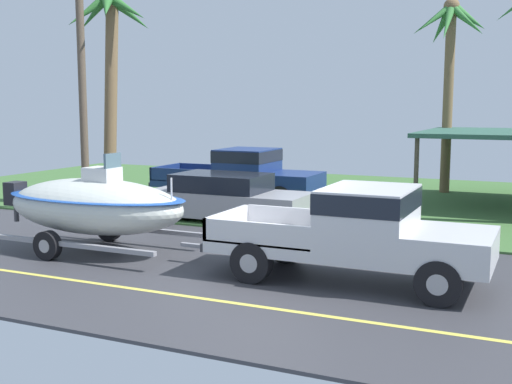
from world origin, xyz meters
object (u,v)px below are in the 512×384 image
Objects in this scene: parked_pickup_background at (247,173)px; palm_tree_near_right at (451,45)px; palm_tree_far_right at (110,48)px; parked_sedan_near at (227,198)px; utility_pole at (82,82)px; pickup_truck_towing at (366,230)px; boat_on_trailer at (94,205)px.

palm_tree_near_right reaches higher than parked_pickup_background.
parked_pickup_background is 0.85× the size of palm_tree_far_right.
parked_sedan_near is at bearing -119.23° from palm_tree_near_right.
parked_pickup_background is 6.10m from utility_pole.
boat_on_trailer is (-6.36, -0.00, 0.05)m from pickup_truck_towing.
boat_on_trailer is 0.80× the size of palm_tree_near_right.
palm_tree_far_right is (-3.55, -2.63, 4.08)m from parked_pickup_background.
boat_on_trailer is 0.96× the size of parked_pickup_background.
boat_on_trailer is 7.56m from palm_tree_far_right.
palm_tree_far_right is (-3.49, 5.36, 4.04)m from boat_on_trailer.
pickup_truck_towing is 0.71× the size of utility_pole.
palm_tree_far_right is at bearing 123.05° from boat_on_trailer.
utility_pole is at bearing -104.24° from palm_tree_far_right.
pickup_truck_towing is 10.18m from parked_pickup_background.
pickup_truck_towing is 0.77× the size of palm_tree_near_right.
palm_tree_far_right is at bearing 151.46° from pickup_truck_towing.
palm_tree_far_right is (-9.85, 5.36, 4.10)m from pickup_truck_towing.
parked_pickup_background is (0.06, 7.99, -0.04)m from boat_on_trailer.
boat_on_trailer is at bearing -48.81° from utility_pole.
boat_on_trailer is 15.31m from palm_tree_near_right.
palm_tree_far_right is 0.91× the size of utility_pole.
palm_tree_far_right is at bearing 171.96° from parked_sedan_near.
boat_on_trailer is 1.24× the size of parked_sedan_near.
palm_tree_far_right reaches higher than pickup_truck_towing.
palm_tree_near_right reaches higher than boat_on_trailer.
boat_on_trailer is 6.42m from utility_pole.
pickup_truck_towing is 11.94m from palm_tree_far_right.
utility_pole reaches higher than parked_pickup_background.
pickup_truck_towing is 1.18× the size of parked_sedan_near.
palm_tree_near_right is 13.35m from utility_pole.
boat_on_trailer reaches higher than pickup_truck_towing.
utility_pole is (-3.82, -3.70, 2.99)m from parked_pickup_background.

